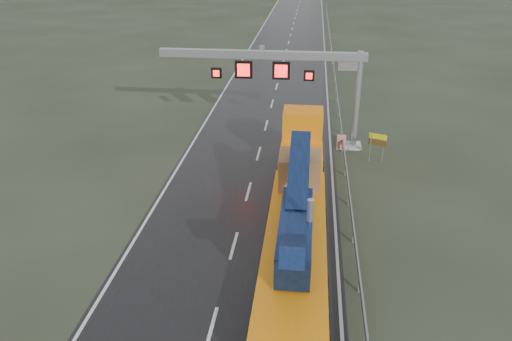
# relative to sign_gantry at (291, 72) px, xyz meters

# --- Properties ---
(ground) EXTENTS (400.00, 400.00, 0.00)m
(ground) POSITION_rel_sign_gantry_xyz_m (-2.10, -17.99, -5.61)
(ground) COLOR #272E20
(ground) RESTS_ON ground
(road) EXTENTS (11.00, 200.00, 0.02)m
(road) POSITION_rel_sign_gantry_xyz_m (-2.10, 22.01, -5.60)
(road) COLOR black
(road) RESTS_ON ground
(guardrail) EXTENTS (0.20, 140.00, 1.40)m
(guardrail) POSITION_rel_sign_gantry_xyz_m (4.00, 12.01, -4.91)
(guardrail) COLOR gray
(guardrail) RESTS_ON ground
(sign_gantry) EXTENTS (14.90, 1.20, 7.42)m
(sign_gantry) POSITION_rel_sign_gantry_xyz_m (0.00, 0.00, 0.00)
(sign_gantry) COLOR beige
(sign_gantry) RESTS_ON ground
(heavy_haul_truck) EXTENTS (3.08, 20.22, 4.74)m
(heavy_haul_truck) POSITION_rel_sign_gantry_xyz_m (1.04, -10.54, -3.77)
(heavy_haul_truck) COLOR orange
(heavy_haul_truck) RESTS_ON ground
(exit_sign_pair) EXTENTS (1.18, 0.53, 2.14)m
(exit_sign_pair) POSITION_rel_sign_gantry_xyz_m (6.21, -2.53, -4.11)
(exit_sign_pair) COLOR #9EA2A7
(exit_sign_pair) RESTS_ON ground
(striped_barrier) EXTENTS (0.66, 0.38, 1.09)m
(striped_barrier) POSITION_rel_sign_gantry_xyz_m (3.90, -0.43, -5.07)
(striped_barrier) COLOR red
(striped_barrier) RESTS_ON ground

